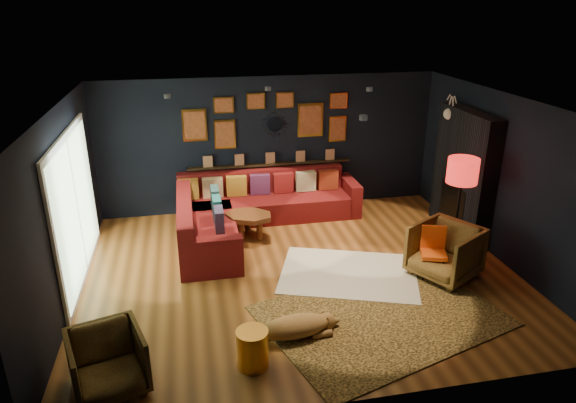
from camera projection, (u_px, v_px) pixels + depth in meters
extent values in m
plane|color=#9B5D29|center=(300.00, 273.00, 7.89)|extent=(6.50, 6.50, 0.00)
plane|color=black|center=(269.00, 144.00, 9.91)|extent=(6.50, 0.00, 6.50)
plane|color=black|center=(364.00, 294.00, 4.90)|extent=(6.50, 0.00, 6.50)
plane|color=black|center=(62.00, 211.00, 6.81)|extent=(0.00, 5.50, 5.50)
plane|color=black|center=(503.00, 179.00, 8.01)|extent=(0.00, 5.50, 5.50)
plane|color=silver|center=(302.00, 104.00, 6.93)|extent=(6.50, 6.50, 0.00)
cube|color=maroon|center=(264.00, 207.00, 9.83)|extent=(3.20, 0.95, 0.42)
cube|color=maroon|center=(261.00, 180.00, 9.99)|extent=(3.20, 0.24, 0.46)
cube|color=maroon|center=(349.00, 195.00, 10.10)|extent=(0.22, 0.95, 0.64)
cube|color=maroon|center=(208.00, 236.00, 8.62)|extent=(0.95, 2.20, 0.42)
cube|color=maroon|center=(185.00, 215.00, 8.40)|extent=(0.24, 2.20, 0.46)
cube|color=maroon|center=(212.00, 258.00, 7.66)|extent=(0.95, 0.22, 0.64)
cube|color=gold|center=(188.00, 189.00, 9.55)|extent=(0.38, 0.14, 0.38)
cube|color=tan|center=(213.00, 188.00, 9.64)|extent=(0.38, 0.14, 0.38)
cube|color=#BF8729|center=(237.00, 186.00, 9.72)|extent=(0.38, 0.14, 0.38)
cube|color=#5B2755|center=(260.00, 184.00, 9.80)|extent=(0.38, 0.14, 0.38)
cube|color=maroon|center=(283.00, 183.00, 9.88)|extent=(0.38, 0.14, 0.38)
cube|color=#B8B58D|center=(306.00, 181.00, 9.97)|extent=(0.38, 0.14, 0.38)
cube|color=maroon|center=(328.00, 180.00, 10.05)|extent=(0.38, 0.14, 0.38)
cube|color=#234851|center=(215.00, 198.00, 9.14)|extent=(0.14, 0.38, 0.38)
cube|color=#195A64|center=(217.00, 208.00, 8.68)|extent=(0.14, 0.38, 0.38)
cube|color=#383254|center=(219.00, 220.00, 8.22)|extent=(0.14, 0.38, 0.38)
cube|color=black|center=(270.00, 164.00, 9.99)|extent=(3.20, 0.12, 0.04)
cube|color=gold|center=(195.00, 125.00, 9.46)|extent=(0.45, 0.03, 0.60)
cube|color=#B25931|center=(195.00, 125.00, 9.45)|extent=(0.38, 0.01, 0.51)
cube|color=gold|center=(225.00, 134.00, 9.64)|extent=(0.40, 0.03, 0.55)
cube|color=#B25931|center=(225.00, 135.00, 9.62)|extent=(0.34, 0.01, 0.47)
cube|color=gold|center=(224.00, 105.00, 9.44)|extent=(0.38, 0.03, 0.30)
cube|color=#B25931|center=(224.00, 105.00, 9.42)|extent=(0.32, 0.01, 0.25)
cube|color=gold|center=(310.00, 120.00, 9.87)|extent=(0.50, 0.03, 0.65)
cube|color=#B25931|center=(311.00, 120.00, 9.85)|extent=(0.42, 0.01, 0.55)
cube|color=gold|center=(337.00, 129.00, 10.04)|extent=(0.35, 0.03, 0.50)
cube|color=#B25931|center=(338.00, 129.00, 10.03)|extent=(0.30, 0.01, 0.42)
cube|color=gold|center=(338.00, 101.00, 9.84)|extent=(0.35, 0.03, 0.30)
cube|color=#B25931|center=(339.00, 101.00, 9.82)|extent=(0.30, 0.01, 0.25)
cube|color=gold|center=(256.00, 101.00, 9.53)|extent=(0.35, 0.03, 0.30)
cube|color=#B25931|center=(256.00, 101.00, 9.51)|extent=(0.30, 0.01, 0.25)
cube|color=gold|center=(285.00, 100.00, 9.63)|extent=(0.35, 0.03, 0.30)
cube|color=#B25931|center=(285.00, 100.00, 9.61)|extent=(0.30, 0.01, 0.25)
cylinder|color=silver|center=(275.00, 124.00, 9.76)|extent=(0.28, 0.03, 0.28)
cone|color=gold|center=(286.00, 124.00, 9.80)|extent=(0.03, 0.16, 0.03)
cone|color=gold|center=(285.00, 119.00, 9.76)|extent=(0.04, 0.16, 0.04)
cone|color=gold|center=(283.00, 116.00, 9.73)|extent=(0.04, 0.16, 0.04)
cone|color=gold|center=(279.00, 113.00, 9.70)|extent=(0.04, 0.16, 0.04)
cone|color=gold|center=(274.00, 113.00, 9.68)|extent=(0.03, 0.16, 0.03)
cone|color=gold|center=(270.00, 114.00, 9.67)|extent=(0.04, 0.16, 0.04)
cone|color=gold|center=(266.00, 116.00, 9.67)|extent=(0.04, 0.16, 0.04)
cone|color=gold|center=(264.00, 120.00, 9.69)|extent=(0.04, 0.16, 0.04)
cone|color=gold|center=(263.00, 125.00, 9.72)|extent=(0.03, 0.16, 0.03)
cone|color=gold|center=(264.00, 129.00, 9.75)|extent=(0.04, 0.16, 0.04)
cone|color=gold|center=(267.00, 133.00, 9.79)|extent=(0.04, 0.16, 0.04)
cone|color=gold|center=(270.00, 135.00, 9.82)|extent=(0.04, 0.16, 0.04)
cone|color=gold|center=(275.00, 135.00, 9.84)|extent=(0.03, 0.16, 0.03)
cone|color=gold|center=(279.00, 134.00, 9.85)|extent=(0.04, 0.16, 0.04)
cone|color=gold|center=(283.00, 132.00, 9.84)|extent=(0.04, 0.16, 0.04)
cone|color=gold|center=(285.00, 128.00, 9.83)|extent=(0.04, 0.16, 0.04)
cube|color=black|center=(464.00, 174.00, 8.87)|extent=(0.30, 1.60, 2.20)
cube|color=black|center=(456.00, 209.00, 9.10)|extent=(0.20, 0.80, 0.90)
cone|color=white|center=(461.00, 113.00, 9.00)|extent=(0.35, 0.28, 0.28)
sphere|color=white|center=(449.00, 114.00, 8.95)|extent=(0.20, 0.20, 0.20)
cylinder|color=white|center=(453.00, 105.00, 8.84)|extent=(0.02, 0.10, 0.28)
cylinder|color=white|center=(450.00, 104.00, 8.95)|extent=(0.02, 0.10, 0.28)
cube|color=white|center=(75.00, 208.00, 7.44)|extent=(0.04, 2.80, 2.20)
cube|color=#B1D1A0|center=(77.00, 208.00, 7.44)|extent=(0.01, 2.60, 2.00)
cube|color=white|center=(77.00, 208.00, 7.44)|extent=(0.02, 0.06, 2.00)
cylinder|color=black|center=(167.00, 96.00, 7.71)|extent=(0.10, 0.10, 0.06)
cylinder|color=black|center=(268.00, 89.00, 8.37)|extent=(0.10, 0.10, 0.06)
cylinder|color=black|center=(369.00, 89.00, 8.30)|extent=(0.10, 0.10, 0.06)
cylinder|color=black|center=(363.00, 118.00, 6.33)|extent=(0.10, 0.10, 0.06)
cube|color=white|center=(349.00, 274.00, 7.83)|extent=(2.42, 2.08, 0.03)
cube|color=#AF833F|center=(381.00, 316.00, 6.81)|extent=(3.50, 2.94, 0.02)
cylinder|color=brown|center=(241.00, 232.00, 8.81)|extent=(0.11, 0.11, 0.34)
cylinder|color=brown|center=(259.00, 230.00, 8.87)|extent=(0.11, 0.11, 0.34)
cylinder|color=brown|center=(248.00, 222.00, 9.17)|extent=(0.11, 0.11, 0.34)
cylinder|color=maroon|center=(216.00, 228.00, 8.97)|extent=(0.52, 0.52, 0.34)
imported|color=#AE8036|center=(107.00, 360.00, 5.41)|extent=(0.91, 0.88, 0.76)
imported|color=#AE8036|center=(445.00, 249.00, 7.64)|extent=(1.15, 1.17, 0.90)
cylinder|color=gold|center=(252.00, 348.00, 5.82)|extent=(0.37, 0.37, 0.46)
cylinder|color=black|center=(424.00, 269.00, 7.61)|extent=(0.03, 0.03, 0.38)
cylinder|color=black|center=(443.00, 270.00, 7.58)|extent=(0.03, 0.03, 0.38)
cylinder|color=black|center=(422.00, 260.00, 7.86)|extent=(0.03, 0.03, 0.38)
cylinder|color=black|center=(440.00, 261.00, 7.83)|extent=(0.03, 0.03, 0.38)
cube|color=#F55515|center=(433.00, 254.00, 7.65)|extent=(0.46, 0.46, 0.06)
cube|color=#F55515|center=(433.00, 237.00, 7.71)|extent=(0.36, 0.16, 0.36)
cylinder|color=black|center=(451.00, 258.00, 8.30)|extent=(0.28, 0.28, 0.04)
cylinder|color=black|center=(457.00, 218.00, 8.04)|extent=(0.04, 0.04, 1.37)
cylinder|color=red|center=(463.00, 171.00, 7.75)|extent=(0.47, 0.47, 0.39)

